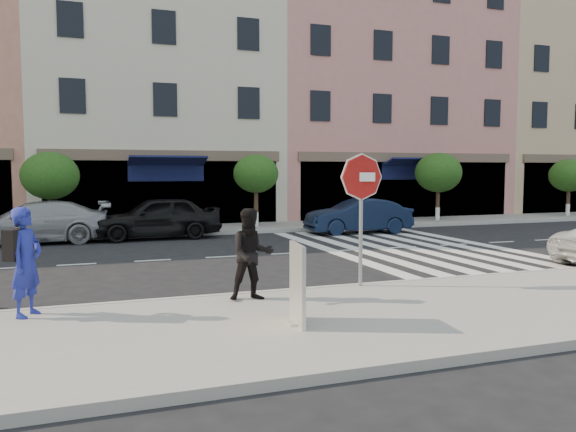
# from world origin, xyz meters

# --- Properties ---
(ground) EXTENTS (120.00, 120.00, 0.00)m
(ground) POSITION_xyz_m (0.00, 0.00, 0.00)
(ground) COLOR black
(ground) RESTS_ON ground
(sidewalk_near) EXTENTS (60.00, 4.50, 0.15)m
(sidewalk_near) POSITION_xyz_m (0.00, -3.75, 0.07)
(sidewalk_near) COLOR gray
(sidewalk_near) RESTS_ON ground
(sidewalk_far) EXTENTS (60.00, 3.00, 0.15)m
(sidewalk_far) POSITION_xyz_m (0.00, 11.00, 0.07)
(sidewalk_far) COLOR gray
(sidewalk_far) RESTS_ON ground
(building_centre) EXTENTS (11.00, 9.00, 11.00)m
(building_centre) POSITION_xyz_m (-0.50, 17.00, 5.50)
(building_centre) COLOR beige
(building_centre) RESTS_ON ground
(building_east_mid) EXTENTS (13.00, 9.00, 13.00)m
(building_east_mid) POSITION_xyz_m (11.50, 17.00, 6.50)
(building_east_mid) COLOR tan
(building_east_mid) RESTS_ON ground
(building_east_far) EXTENTS (12.00, 9.00, 12.00)m
(building_east_far) POSITION_xyz_m (24.00, 17.00, 6.00)
(building_east_far) COLOR tan
(building_east_far) RESTS_ON ground
(street_tree_wb) EXTENTS (2.10, 2.10, 3.06)m
(street_tree_wb) POSITION_xyz_m (-5.00, 10.80, 2.31)
(street_tree_wb) COLOR #473323
(street_tree_wb) RESTS_ON sidewalk_far
(street_tree_c) EXTENTS (1.90, 1.90, 3.04)m
(street_tree_c) POSITION_xyz_m (3.00, 10.80, 2.36)
(street_tree_c) COLOR #473323
(street_tree_c) RESTS_ON sidewalk_far
(street_tree_ea) EXTENTS (2.20, 2.20, 3.19)m
(street_tree_ea) POSITION_xyz_m (12.00, 10.80, 2.39)
(street_tree_ea) COLOR #473323
(street_tree_ea) RESTS_ON sidewalk_far
(street_tree_eb) EXTENTS (2.00, 2.00, 2.94)m
(street_tree_eb) POSITION_xyz_m (20.00, 10.80, 2.22)
(street_tree_eb) COLOR #473323
(street_tree_eb) RESTS_ON sidewalk_far
(stop_sign) EXTENTS (0.92, 0.34, 2.73)m
(stop_sign) POSITION_xyz_m (1.62, -1.67, 2.12)
(stop_sign) COLOR gray
(stop_sign) RESTS_ON sidewalk_near
(photographer) EXTENTS (0.69, 0.78, 1.80)m
(photographer) POSITION_xyz_m (-4.62, -2.00, 1.05)
(photographer) COLOR navy
(photographer) RESTS_ON sidewalk_near
(walker) EXTENTS (0.86, 0.69, 1.70)m
(walker) POSITION_xyz_m (-0.85, -2.13, 1.00)
(walker) COLOR black
(walker) RESTS_ON sidewalk_near
(poster_board) EXTENTS (0.32, 0.83, 1.26)m
(poster_board) POSITION_xyz_m (-0.61, -3.93, 0.76)
(poster_board) COLOR beige
(poster_board) RESTS_ON sidewalk_near
(car_far_left) EXTENTS (5.08, 2.23, 1.45)m
(car_far_left) POSITION_xyz_m (-5.46, 9.10, 0.73)
(car_far_left) COLOR #959499
(car_far_left) RESTS_ON ground
(car_far_mid) EXTENTS (4.67, 1.99, 1.57)m
(car_far_mid) POSITION_xyz_m (-1.30, 9.10, 0.79)
(car_far_mid) COLOR black
(car_far_mid) RESTS_ON ground
(car_far_right) EXTENTS (4.28, 1.67, 1.39)m
(car_far_right) POSITION_xyz_m (6.50, 8.19, 0.69)
(car_far_right) COLOR black
(car_far_right) RESTS_ON ground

